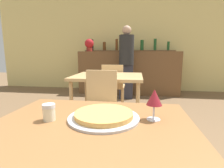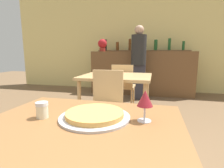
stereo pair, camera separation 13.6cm
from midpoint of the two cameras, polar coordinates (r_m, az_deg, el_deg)
wall_back at (r=5.18m, az=5.07°, el=13.67°), size 8.00×0.05×2.80m
dining_table_near at (r=0.92m, az=-11.08°, el=-17.63°), size 1.00×0.79×0.73m
dining_table_far at (r=2.62m, az=-2.84°, el=1.03°), size 1.01×0.83×0.75m
bar_counter at (r=4.69m, az=4.59°, el=3.74°), size 2.60×0.56×1.11m
bar_back_shelf at (r=4.80m, az=4.75°, el=11.40°), size 2.39×0.24×0.33m
chair_far_side_front at (r=2.09m, az=-5.85°, el=-5.58°), size 0.40×0.40×0.87m
chair_far_side_back at (r=3.21m, az=-0.85°, el=0.02°), size 0.40×0.40×0.87m
pizza_tray at (r=0.93m, az=-6.97°, el=-10.31°), size 0.37×0.37×0.04m
cheese_shaker at (r=0.97m, az=-23.76°, el=-8.45°), size 0.06×0.06×0.09m
person_standing at (r=4.09m, az=3.74°, el=7.81°), size 0.34×0.34×1.68m
wine_glass at (r=0.89m, az=9.44°, el=-4.68°), size 0.08×0.08×0.16m
potted_plant at (r=4.80m, az=-8.26°, el=12.66°), size 0.24×0.24×0.33m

